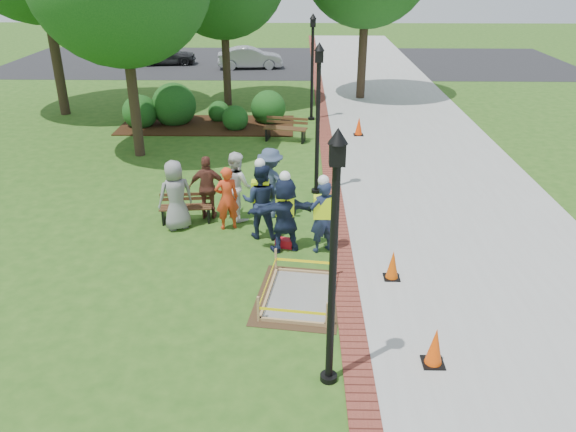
{
  "coord_description": "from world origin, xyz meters",
  "views": [
    {
      "loc": [
        0.73,
        -10.22,
        6.33
      ],
      "look_at": [
        0.5,
        1.2,
        1.0
      ],
      "focal_mm": 35.0,
      "sensor_mm": 36.0,
      "label": 1
    }
  ],
  "objects_px": {
    "hivis_worker_c": "(261,199)",
    "cone_front": "(435,348)",
    "wet_concrete_pad": "(299,287)",
    "lamp_near": "(334,246)",
    "hivis_worker_b": "(322,214)",
    "bench_near": "(186,213)",
    "hivis_worker_a": "(285,212)"
  },
  "relations": [
    {
      "from": "wet_concrete_pad",
      "to": "lamp_near",
      "type": "distance_m",
      "value": 3.35
    },
    {
      "from": "bench_near",
      "to": "hivis_worker_c",
      "type": "height_order",
      "value": "hivis_worker_c"
    },
    {
      "from": "hivis_worker_a",
      "to": "hivis_worker_c",
      "type": "xyz_separation_m",
      "value": [
        -0.61,
        0.69,
        0.02
      ]
    },
    {
      "from": "bench_near",
      "to": "hivis_worker_c",
      "type": "bearing_deg",
      "value": -21.95
    },
    {
      "from": "wet_concrete_pad",
      "to": "hivis_worker_c",
      "type": "xyz_separation_m",
      "value": [
        -0.94,
        2.71,
        0.76
      ]
    },
    {
      "from": "hivis_worker_b",
      "to": "hivis_worker_a",
      "type": "bearing_deg",
      "value": 177.92
    },
    {
      "from": "lamp_near",
      "to": "wet_concrete_pad",
      "type": "bearing_deg",
      "value": 101.28
    },
    {
      "from": "wet_concrete_pad",
      "to": "hivis_worker_a",
      "type": "bearing_deg",
      "value": 99.44
    },
    {
      "from": "wet_concrete_pad",
      "to": "hivis_worker_b",
      "type": "bearing_deg",
      "value": 75.28
    },
    {
      "from": "cone_front",
      "to": "lamp_near",
      "type": "distance_m",
      "value": 2.81
    },
    {
      "from": "wet_concrete_pad",
      "to": "lamp_near",
      "type": "bearing_deg",
      "value": -78.72
    },
    {
      "from": "hivis_worker_c",
      "to": "wet_concrete_pad",
      "type": "bearing_deg",
      "value": -70.87
    },
    {
      "from": "wet_concrete_pad",
      "to": "hivis_worker_c",
      "type": "height_order",
      "value": "hivis_worker_c"
    },
    {
      "from": "cone_front",
      "to": "lamp_near",
      "type": "bearing_deg",
      "value": -167.0
    },
    {
      "from": "hivis_worker_b",
      "to": "hivis_worker_c",
      "type": "distance_m",
      "value": 1.63
    },
    {
      "from": "hivis_worker_a",
      "to": "bench_near",
      "type": "bearing_deg",
      "value": 150.12
    },
    {
      "from": "bench_near",
      "to": "hivis_worker_c",
      "type": "xyz_separation_m",
      "value": [
        2.01,
        -0.81,
        0.77
      ]
    },
    {
      "from": "bench_near",
      "to": "cone_front",
      "type": "bearing_deg",
      "value": -46.74
    },
    {
      "from": "hivis_worker_b",
      "to": "lamp_near",
      "type": "bearing_deg",
      "value": -90.46
    },
    {
      "from": "bench_near",
      "to": "lamp_near",
      "type": "height_order",
      "value": "lamp_near"
    },
    {
      "from": "hivis_worker_a",
      "to": "lamp_near",
      "type": "bearing_deg",
      "value": -79.55
    },
    {
      "from": "wet_concrete_pad",
      "to": "cone_front",
      "type": "height_order",
      "value": "cone_front"
    },
    {
      "from": "lamp_near",
      "to": "hivis_worker_b",
      "type": "height_order",
      "value": "lamp_near"
    },
    {
      "from": "hivis_worker_c",
      "to": "cone_front",
      "type": "bearing_deg",
      "value": -55.84
    },
    {
      "from": "wet_concrete_pad",
      "to": "bench_near",
      "type": "height_order",
      "value": "bench_near"
    },
    {
      "from": "bench_near",
      "to": "lamp_near",
      "type": "distance_m",
      "value": 7.24
    },
    {
      "from": "lamp_near",
      "to": "hivis_worker_a",
      "type": "relative_size",
      "value": 2.16
    },
    {
      "from": "lamp_near",
      "to": "hivis_worker_a",
      "type": "bearing_deg",
      "value": 100.45
    },
    {
      "from": "bench_near",
      "to": "hivis_worker_c",
      "type": "relative_size",
      "value": 0.68
    },
    {
      "from": "bench_near",
      "to": "hivis_worker_b",
      "type": "distance_m",
      "value": 3.86
    },
    {
      "from": "bench_near",
      "to": "lamp_near",
      "type": "relative_size",
      "value": 0.32
    },
    {
      "from": "wet_concrete_pad",
      "to": "cone_front",
      "type": "distance_m",
      "value": 3.05
    }
  ]
}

